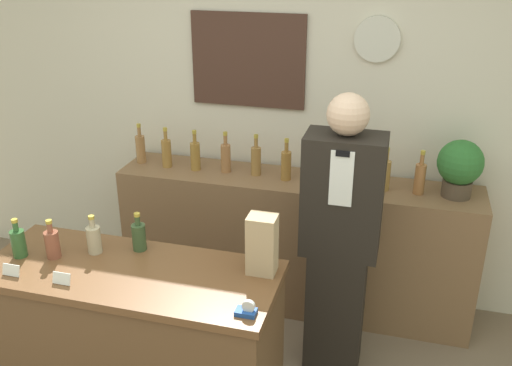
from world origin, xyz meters
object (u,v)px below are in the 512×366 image
Objects in this scene: shopkeeper at (340,241)px; paper_bag at (262,245)px; tape_dispenser at (247,310)px; potted_plant at (460,166)px.

shopkeeper is 0.66m from paper_bag.
shopkeeper is 5.70× the size of paper_bag.
paper_bag reaches higher than tape_dispenser.
potted_plant is 3.94× the size of tape_dispenser.
tape_dispenser is (0.02, -0.34, -0.13)m from paper_bag.
shopkeeper is at bearing 60.14° from paper_bag.
tape_dispenser is at bearing -122.21° from potted_plant.
potted_plant reaches higher than tape_dispenser.
paper_bag is 0.37m from tape_dispenser.
shopkeeper is 18.69× the size of tape_dispenser.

